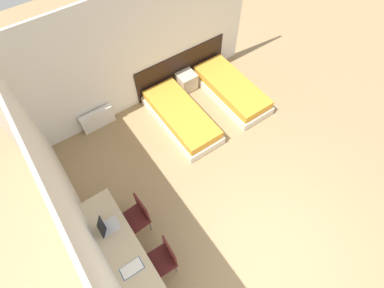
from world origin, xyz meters
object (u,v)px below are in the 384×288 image
(nightstand, at_px, (187,81))
(laptop, at_px, (107,227))
(bed_near_window, at_px, (181,117))
(bed_near_door, at_px, (231,90))
(chair_near_notebook, at_px, (163,258))
(chair_near_laptop, at_px, (137,216))

(nightstand, height_order, laptop, laptop)
(bed_near_window, height_order, bed_near_door, same)
(chair_near_notebook, bearing_deg, bed_near_door, 38.21)
(bed_near_door, bearing_deg, chair_near_notebook, -144.54)
(bed_near_door, height_order, nightstand, nightstand)
(bed_near_window, xyz_separation_m, laptop, (-2.40, -1.55, 0.63))
(chair_near_notebook, bearing_deg, chair_near_laptop, 92.75)
(bed_near_door, xyz_separation_m, nightstand, (-0.71, 0.82, 0.02))
(bed_near_door, distance_m, chair_near_notebook, 4.11)
(bed_near_window, distance_m, nightstand, 1.08)
(bed_near_window, distance_m, chair_near_notebook, 3.07)
(bed_near_window, xyz_separation_m, nightstand, (0.71, 0.82, 0.02))
(bed_near_door, height_order, chair_near_laptop, chair_near_laptop)
(chair_near_laptop, xyz_separation_m, chair_near_notebook, (0.00, -0.83, 0.00))
(bed_near_window, xyz_separation_m, chair_near_laptop, (-1.92, -1.55, 0.33))
(bed_near_window, distance_m, bed_near_door, 1.42)
(laptop, bearing_deg, bed_near_window, 32.92)
(bed_near_door, height_order, laptop, laptop)
(chair_near_notebook, distance_m, laptop, 1.00)
(chair_near_laptop, height_order, laptop, laptop)
(chair_near_notebook, bearing_deg, laptop, 123.32)
(chair_near_notebook, relative_size, laptop, 3.03)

